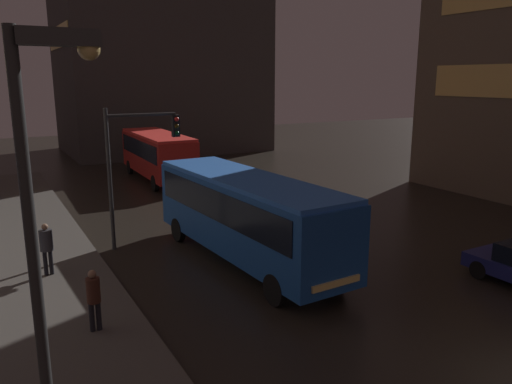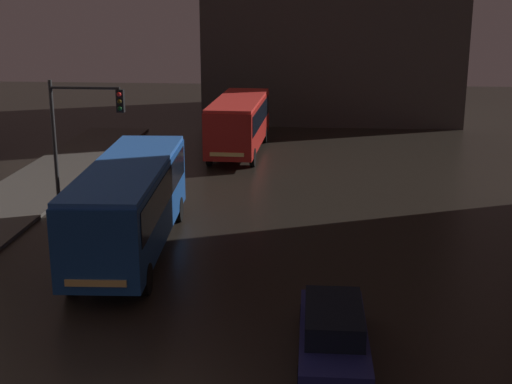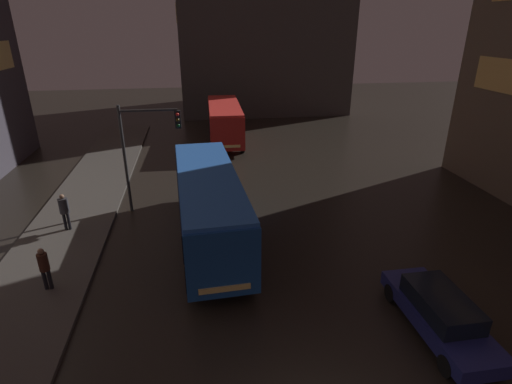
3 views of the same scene
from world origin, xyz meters
The scene contains 4 objects.
bus_near centered at (-2.20, 10.95, 2.03)m, with size 3.12×10.30×3.29m.
bus_far centered at (-0.13, 27.60, 1.97)m, with size 2.86×9.33×3.20m.
car_taxi centered at (4.85, 3.86, 0.73)m, with size 1.78×4.81×1.41m.
traffic_light_main centered at (-5.18, 14.79, 3.85)m, with size 3.04×0.35×5.69m.
Camera 2 is at (4.29, -12.69, 9.01)m, focal length 50.00 mm.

